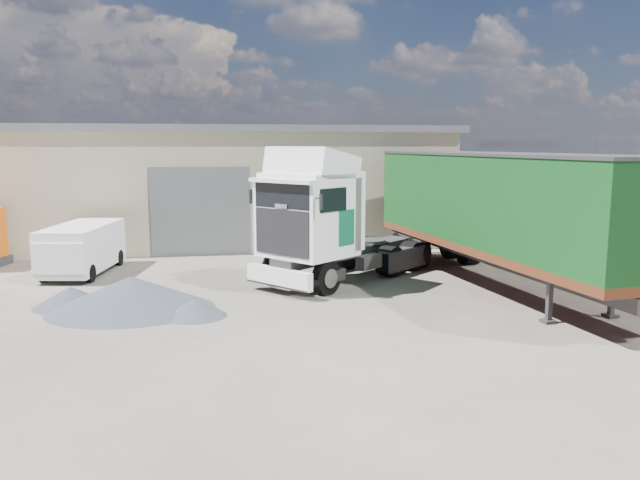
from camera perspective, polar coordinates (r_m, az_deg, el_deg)
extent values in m
plane|color=black|center=(16.36, -4.01, -7.28)|extent=(120.00, 120.00, 0.00)
cube|color=#C3B696|center=(32.01, -17.89, 4.72)|extent=(30.00, 12.00, 5.00)
cube|color=slate|center=(31.96, -18.12, 9.47)|extent=(30.60, 12.60, 0.30)
cube|color=slate|center=(25.77, -10.80, 2.55)|extent=(4.00, 0.08, 3.60)
cube|color=slate|center=(31.96, -18.14, 9.82)|extent=(30.60, 0.40, 0.15)
cube|color=brown|center=(25.50, 21.05, 0.81)|extent=(0.35, 26.00, 2.50)
cylinder|color=black|center=(19.52, -1.82, -3.03)|extent=(2.37, 2.57, 1.06)
cylinder|color=black|center=(22.16, 4.31, -1.63)|extent=(2.40, 2.61, 1.06)
cylinder|color=black|center=(23.28, 6.36, -1.16)|extent=(2.40, 2.61, 1.06)
cube|color=#2D2D30|center=(21.24, 2.55, -1.06)|extent=(5.66, 4.84, 0.30)
cube|color=white|center=(18.85, -3.78, -3.41)|extent=(1.80, 2.13, 0.55)
cube|color=white|center=(19.50, -1.15, 2.13)|extent=(3.35, 3.38, 2.44)
cube|color=black|center=(18.72, -3.50, 0.69)|extent=(1.43, 1.74, 1.39)
cube|color=black|center=(18.61, -3.49, 4.04)|extent=(1.45, 1.77, 0.75)
cube|color=white|center=(19.53, -0.77, 6.76)|extent=(3.06, 3.13, 1.22)
cube|color=#0B5238|center=(20.67, -2.98, 1.73)|extent=(0.59, 0.48, 1.10)
cube|color=#0B5238|center=(19.03, 2.45, 1.13)|extent=(0.59, 0.48, 1.10)
cylinder|color=#2D2D30|center=(22.22, 4.63, -0.10)|extent=(1.54, 1.54, 0.12)
cube|color=#2D2D30|center=(16.91, 20.23, -5.23)|extent=(0.35, 0.35, 1.17)
cube|color=#2D2D30|center=(18.09, 25.13, -4.64)|extent=(0.35, 0.35, 1.17)
cylinder|color=black|center=(24.38, 10.51, -0.72)|extent=(2.81, 1.40, 1.12)
cube|color=#2D2D30|center=(20.62, 15.85, -1.52)|extent=(2.19, 12.73, 0.37)
cube|color=#512712|center=(20.56, 15.89, -0.56)|extent=(3.98, 12.92, 0.25)
cube|color=black|center=(20.38, 16.06, 3.61)|extent=(3.98, 12.92, 2.75)
cube|color=#2D2D30|center=(20.32, 16.23, 7.54)|extent=(4.05, 12.99, 0.08)
cylinder|color=black|center=(22.22, -22.14, -2.83)|extent=(1.81, 0.89, 0.60)
cylinder|color=black|center=(24.87, -19.64, -1.52)|extent=(1.81, 0.89, 0.60)
cube|color=white|center=(23.43, -20.90, -0.58)|extent=(2.42, 4.40, 1.54)
cube|color=white|center=(21.87, -22.50, -1.42)|extent=(1.79, 1.10, 0.99)
cube|color=black|center=(21.96, -22.40, -0.06)|extent=(1.57, 0.35, 0.54)
cone|color=#21242C|center=(17.88, -16.88, -4.68)|extent=(4.66, 4.66, 0.95)
cone|color=#21242C|center=(16.92, -11.35, -6.06)|extent=(1.75, 1.75, 0.48)
cone|color=#21242C|center=(18.91, -21.81, -4.81)|extent=(2.13, 2.13, 0.57)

